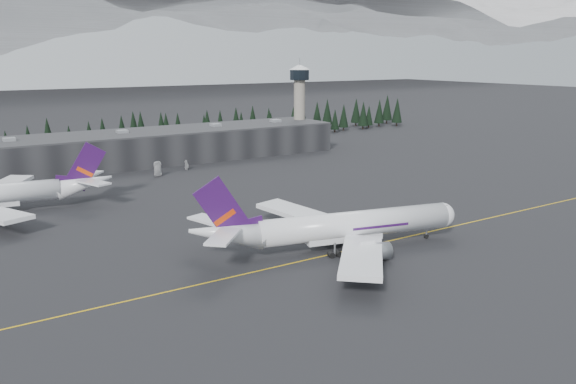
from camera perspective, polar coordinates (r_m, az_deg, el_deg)
ground at (r=125.47m, az=4.93°, el=-5.82°), size 1400.00×1400.00×0.00m
taxiline at (r=123.98m, az=5.49°, el=-6.07°), size 400.00×0.40×0.02m
terminal at (r=233.07m, az=-14.02°, el=4.49°), size 160.00×30.00×12.60m
control_tower at (r=266.82m, az=1.18°, el=9.69°), size 10.00×10.00×37.70m
treeline at (r=267.95m, az=-16.59°, el=5.73°), size 360.00×20.00×15.00m
jet_main at (r=123.50m, az=4.54°, el=-3.58°), size 61.87×56.47×18.48m
gse_vehicle_a at (r=205.14m, az=-13.09°, el=1.76°), size 3.16×5.81×1.55m
gse_vehicle_b at (r=214.94m, az=-10.23°, el=2.40°), size 3.93×1.96×1.29m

